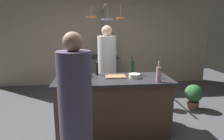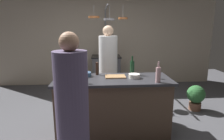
{
  "view_description": "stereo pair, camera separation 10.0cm",
  "coord_description": "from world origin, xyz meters",
  "views": [
    {
      "loc": [
        -0.32,
        -2.89,
        1.68
      ],
      "look_at": [
        0.0,
        0.15,
        1.0
      ],
      "focal_mm": 31.16,
      "sensor_mm": 36.0,
      "label": 1
    },
    {
      "loc": [
        -0.22,
        -2.9,
        1.68
      ],
      "look_at": [
        0.0,
        0.15,
        1.0
      ],
      "focal_mm": 31.16,
      "sensor_mm": 36.0,
      "label": 2
    }
  ],
  "objects": [
    {
      "name": "mixing_bowl_ceramic",
      "position": [
        0.34,
        0.0,
        0.93
      ],
      "size": [
        0.17,
        0.17,
        0.06
      ],
      "primitive_type": "cylinder",
      "color": "silver",
      "rests_on": "kitchen_island"
    },
    {
      "name": "ground_plane",
      "position": [
        0.0,
        0.0,
        0.0
      ],
      "size": [
        9.0,
        9.0,
        0.0
      ],
      "primitive_type": "plane",
      "color": "#4C4C51"
    },
    {
      "name": "wine_bottle_amber",
      "position": [
        -0.69,
        0.03,
        1.03
      ],
      "size": [
        0.07,
        0.07,
        0.33
      ],
      "color": "brown",
      "rests_on": "kitchen_island"
    },
    {
      "name": "wine_glass_near_right_guest",
      "position": [
        -0.4,
        -0.25,
        1.01
      ],
      "size": [
        0.07,
        0.07,
        0.15
      ],
      "color": "silver",
      "rests_on": "kitchen_island"
    },
    {
      "name": "bar_stool_left",
      "position": [
        -0.52,
        -0.62,
        0.38
      ],
      "size": [
        0.28,
        0.28,
        0.68
      ],
      "color": "#4C4C51",
      "rests_on": "ground_plane"
    },
    {
      "name": "stove_range",
      "position": [
        0.0,
        2.45,
        0.45
      ],
      "size": [
        0.8,
        0.64,
        0.89
      ],
      "color": "#47474C",
      "rests_on": "ground_plane"
    },
    {
      "name": "kitchen_island",
      "position": [
        0.0,
        0.0,
        0.45
      ],
      "size": [
        1.8,
        0.72,
        0.9
      ],
      "color": "brown",
      "rests_on": "ground_plane"
    },
    {
      "name": "chef",
      "position": [
        -0.02,
        0.85,
        0.79
      ],
      "size": [
        0.36,
        0.36,
        1.71
      ],
      "color": "white",
      "rests_on": "ground_plane"
    },
    {
      "name": "guest_left",
      "position": [
        -0.5,
        -0.98,
        0.76
      ],
      "size": [
        0.35,
        0.35,
        1.64
      ],
      "color": "#594C6B",
      "rests_on": "ground_plane"
    },
    {
      "name": "overhead_pot_rack",
      "position": [
        0.0,
        1.99,
        1.67
      ],
      "size": [
        0.89,
        1.28,
        2.17
      ],
      "color": "gray",
      "rests_on": "ground_plane"
    },
    {
      "name": "back_wall",
      "position": [
        0.0,
        2.85,
        1.3
      ],
      "size": [
        6.4,
        0.16,
        2.6
      ],
      "primitive_type": "cube",
      "color": "#BCAD99",
      "rests_on": "ground_plane"
    },
    {
      "name": "pepper_mill",
      "position": [
        -0.24,
        0.25,
        1.01
      ],
      "size": [
        0.05,
        0.05,
        0.21
      ],
      "primitive_type": "cylinder",
      "color": "#382319",
      "rests_on": "kitchen_island"
    },
    {
      "name": "wine_bottle_rose",
      "position": [
        0.63,
        -0.26,
        1.02
      ],
      "size": [
        0.07,
        0.07,
        0.3
      ],
      "color": "#B78C8E",
      "rests_on": "kitchen_island"
    },
    {
      "name": "wine_glass_by_chef",
      "position": [
        0.69,
        -0.06,
        1.01
      ],
      "size": [
        0.07,
        0.07,
        0.15
      ],
      "color": "silver",
      "rests_on": "kitchen_island"
    },
    {
      "name": "cutting_board",
      "position": [
        0.05,
        0.08,
        0.91
      ],
      "size": [
        0.32,
        0.22,
        0.02
      ],
      "primitive_type": "cube",
      "color": "#997047",
      "rests_on": "kitchen_island"
    },
    {
      "name": "potted_plant",
      "position": [
        1.76,
        0.73,
        0.3
      ],
      "size": [
        0.36,
        0.36,
        0.52
      ],
      "color": "brown",
      "rests_on": "ground_plane"
    },
    {
      "name": "wine_bottle_green",
      "position": [
        0.34,
        0.23,
        1.02
      ],
      "size": [
        0.07,
        0.07,
        0.31
      ],
      "color": "#193D23",
      "rests_on": "kitchen_island"
    },
    {
      "name": "wine_bottle_dark",
      "position": [
        -0.65,
        -0.08,
        1.02
      ],
      "size": [
        0.07,
        0.07,
        0.31
      ],
      "color": "black",
      "rests_on": "kitchen_island"
    },
    {
      "name": "mixing_bowl_blue",
      "position": [
        -0.44,
        0.17,
        0.93
      ],
      "size": [
        0.2,
        0.2,
        0.07
      ],
      "primitive_type": "cylinder",
      "color": "#334C6B",
      "rests_on": "kitchen_island"
    }
  ]
}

